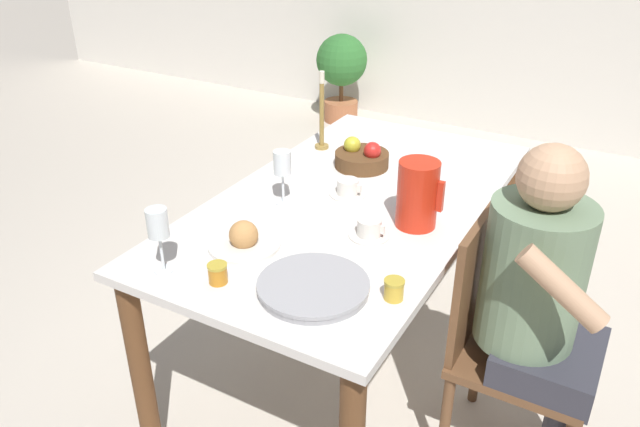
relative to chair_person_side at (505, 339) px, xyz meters
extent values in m
plane|color=beige|center=(-0.64, 0.15, -0.47)|extent=(20.00, 20.00, 0.00)
cube|color=silver|center=(-0.64, 0.15, 0.28)|extent=(0.90, 1.64, 0.03)
cylinder|color=brown|center=(-1.02, -0.61, -0.11)|extent=(0.07, 0.07, 0.74)
cylinder|color=brown|center=(-1.02, 0.90, -0.11)|extent=(0.07, 0.07, 0.74)
cylinder|color=brown|center=(-0.25, 0.90, -0.11)|extent=(0.07, 0.07, 0.74)
cylinder|color=brown|center=(0.26, 0.18, -0.27)|extent=(0.04, 0.04, 0.41)
cylinder|color=brown|center=(-0.11, 0.18, -0.27)|extent=(0.04, 0.04, 0.41)
cylinder|color=brown|center=(-0.11, -0.19, -0.27)|extent=(0.04, 0.04, 0.41)
cube|color=brown|center=(0.07, 0.00, -0.05)|extent=(0.42, 0.42, 0.03)
cube|color=brown|center=(-0.12, 0.00, 0.19)|extent=(0.03, 0.39, 0.45)
cylinder|color=#33333D|center=(0.22, 0.04, -0.25)|extent=(0.09, 0.09, 0.44)
cube|color=#33333D|center=(0.14, -0.04, 0.01)|extent=(0.30, 0.34, 0.11)
cylinder|color=slate|center=(0.05, -0.04, 0.29)|extent=(0.30, 0.30, 0.46)
sphere|color=tan|center=(0.05, -0.04, 0.60)|extent=(0.19, 0.19, 0.19)
cylinder|color=tan|center=(0.15, -0.25, 0.40)|extent=(0.25, 0.06, 0.20)
cylinder|color=red|center=(-0.36, 0.07, 0.41)|extent=(0.14, 0.14, 0.23)
cube|color=red|center=(-0.28, 0.07, 0.42)|extent=(0.02, 0.02, 0.10)
cone|color=red|center=(-0.42, 0.07, 0.50)|extent=(0.04, 0.04, 0.04)
cylinder|color=white|center=(-0.84, -0.01, 0.29)|extent=(0.06, 0.06, 0.00)
cylinder|color=white|center=(-0.84, -0.01, 0.35)|extent=(0.01, 0.01, 0.11)
cylinder|color=white|center=(-0.84, -0.01, 0.45)|extent=(0.06, 0.06, 0.08)
cylinder|color=white|center=(-0.91, -0.56, 0.29)|extent=(0.06, 0.06, 0.00)
cylinder|color=white|center=(-0.91, -0.56, 0.35)|extent=(0.01, 0.01, 0.11)
cylinder|color=white|center=(-0.91, -0.56, 0.45)|extent=(0.06, 0.06, 0.09)
cylinder|color=orange|center=(-0.91, -0.56, 0.43)|extent=(0.05, 0.05, 0.05)
cylinder|color=silver|center=(-0.46, -0.08, 0.29)|extent=(0.13, 0.13, 0.01)
cylinder|color=silver|center=(-0.46, -0.08, 0.33)|extent=(0.08, 0.08, 0.06)
cube|color=silver|center=(-0.42, -0.08, 0.33)|extent=(0.01, 0.01, 0.03)
cylinder|color=silver|center=(-0.66, 0.16, 0.29)|extent=(0.13, 0.13, 0.01)
cylinder|color=silver|center=(-0.66, 0.16, 0.33)|extent=(0.08, 0.08, 0.06)
cube|color=silver|center=(-0.62, 0.16, 0.33)|extent=(0.01, 0.01, 0.03)
cylinder|color=#9E9EA3|center=(-0.47, -0.43, 0.30)|extent=(0.31, 0.31, 0.02)
cylinder|color=#9E9EA3|center=(-0.47, -0.43, 0.31)|extent=(0.32, 0.32, 0.01)
cylinder|color=silver|center=(-0.78, -0.33, 0.30)|extent=(0.23, 0.23, 0.01)
sphere|color=tan|center=(-0.78, -0.33, 0.33)|extent=(0.09, 0.09, 0.09)
cylinder|color=#C67A1E|center=(-0.73, -0.53, 0.32)|extent=(0.06, 0.06, 0.06)
cylinder|color=gold|center=(-0.73, -0.53, 0.35)|extent=(0.06, 0.06, 0.01)
cylinder|color=gold|center=(-0.26, -0.35, 0.32)|extent=(0.06, 0.06, 0.06)
cylinder|color=gold|center=(-0.26, -0.35, 0.35)|extent=(0.06, 0.06, 0.01)
cylinder|color=brown|center=(-0.73, 0.42, 0.32)|extent=(0.22, 0.22, 0.06)
sphere|color=red|center=(-0.69, 0.41, 0.37)|extent=(0.07, 0.07, 0.07)
sphere|color=gold|center=(-0.78, 0.43, 0.37)|extent=(0.07, 0.07, 0.07)
cylinder|color=olive|center=(-0.97, 0.51, 0.30)|extent=(0.06, 0.06, 0.01)
cylinder|color=olive|center=(-0.97, 0.51, 0.44)|extent=(0.02, 0.02, 0.27)
cylinder|color=beige|center=(-0.97, 0.51, 0.60)|extent=(0.02, 0.02, 0.05)
cylinder|color=#A8603D|center=(-2.07, 2.79, -0.39)|extent=(0.28, 0.28, 0.17)
cylinder|color=brown|center=(-2.07, 2.79, -0.22)|extent=(0.04, 0.04, 0.17)
sphere|color=#2D6B2D|center=(-2.07, 2.79, 0.04)|extent=(0.42, 0.42, 0.42)
camera|label=1|loc=(0.26, -1.68, 1.31)|focal=35.00mm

